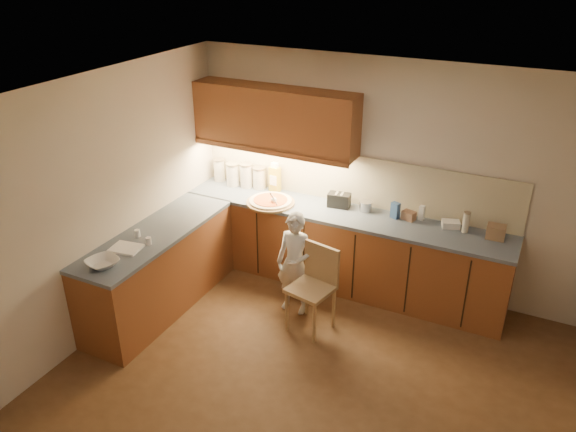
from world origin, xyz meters
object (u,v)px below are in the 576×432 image
Objects in this scene: child at (295,263)px; toaster at (339,200)px; pizza_on_board at (271,202)px; wooden_chair at (315,282)px; oil_jug at (275,178)px.

child reaches higher than toaster.
wooden_chair is (0.89, -0.73, -0.42)m from pizza_on_board.
pizza_on_board is 2.10× the size of toaster.
child is 1.26m from oil_jug.
pizza_on_board is at bearing 136.66° from child.
child is 1.27× the size of wooden_chair.
toaster is (0.15, 0.84, 0.42)m from child.
oil_jug is at bearing 128.58° from child.
wooden_chair is at bearing -88.56° from toaster.
oil_jug reaches higher than wooden_chair.
toaster is at bearing 20.27° from pizza_on_board.
child is at bearing -107.38° from toaster.
child is 3.17× the size of oil_jug.
oil_jug is 1.37× the size of toaster.
toaster is at bearing 80.66° from child.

